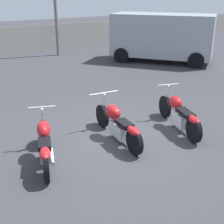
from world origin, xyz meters
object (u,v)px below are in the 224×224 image
object	(u,v)px
motorcycle_slot_1	(118,124)
motorcycle_slot_0	(45,143)
motorcycle_slot_2	(179,114)
parked_van	(162,36)

from	to	relation	value
motorcycle_slot_1	motorcycle_slot_0	bearing A→B (deg)	-172.66
motorcycle_slot_2	motorcycle_slot_0	bearing A→B (deg)	-167.63
motorcycle_slot_1	parked_van	distance (m)	8.74
motorcycle_slot_1	motorcycle_slot_2	size ratio (longest dim) A/B	1.04
motorcycle_slot_2	parked_van	world-z (taller)	parked_van
motorcycle_slot_0	motorcycle_slot_1	size ratio (longest dim) A/B	0.89
motorcycle_slot_2	parked_van	xyz separation A→B (m)	(4.96, 6.09, 0.82)
motorcycle_slot_1	parked_van	bearing A→B (deg)	48.53
motorcycle_slot_0	parked_van	size ratio (longest dim) A/B	0.40
motorcycle_slot_1	parked_van	xyz separation A→B (m)	(6.56, 5.71, 0.82)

